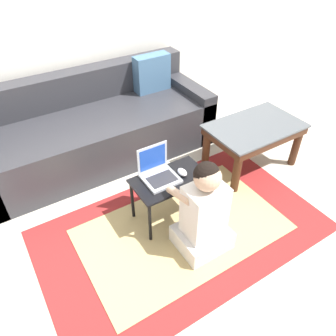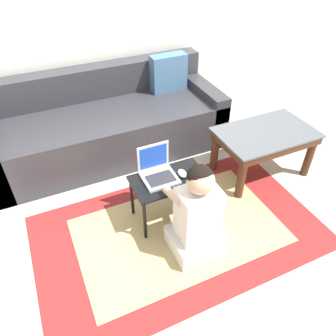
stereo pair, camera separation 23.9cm
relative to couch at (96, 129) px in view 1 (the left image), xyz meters
The scene contains 9 objects.
ground_plane 1.21m from the couch, 81.39° to the right, with size 16.00×16.00×0.00m, color beige.
wall_back 1.09m from the couch, 69.23° to the left, with size 9.00×0.06×2.50m.
area_rug 1.31m from the couch, 83.27° to the right, with size 2.12×1.27×0.01m.
couch is the anchor object (origin of this frame).
coffee_table 1.47m from the couch, 39.17° to the right, with size 0.83×0.53×0.44m.
laptop_desk 1.10m from the couch, 82.15° to the right, with size 0.56×0.32×0.38m.
laptop 1.05m from the couch, 85.28° to the right, with size 0.24×0.23×0.24m.
computer_mouse 1.13m from the couch, 76.99° to the right, with size 0.06×0.09×0.04m.
person_seated 1.46m from the couch, 82.57° to the right, with size 0.36×0.40×0.74m.
Camera 1 is at (-1.00, -1.45, 1.94)m, focal length 35.00 mm.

